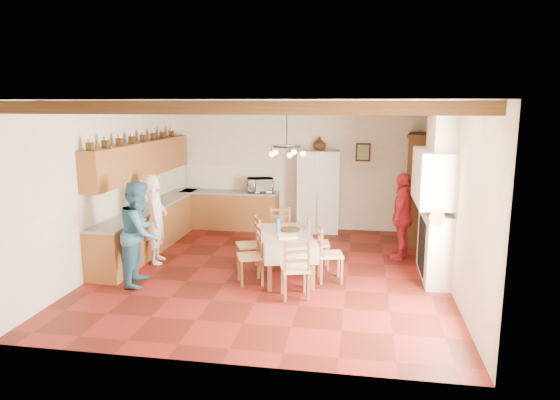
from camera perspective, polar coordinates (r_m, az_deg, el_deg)
The scene contains 31 objects.
floor at distance 9.01m, azimuth -0.95°, elevation -8.23°, with size 6.00×6.50×0.02m, color #4B140D.
ceiling at distance 8.50m, azimuth -1.02°, elevation 11.35°, with size 6.00×6.50×0.02m, color beige.
wall_back at distance 11.81m, azimuth 1.87°, elevation 3.92°, with size 6.00×0.02×3.00m, color beige.
wall_front at distance 5.53m, azimuth -7.09°, elevation -4.41°, with size 6.00×0.02×3.00m, color beige.
wall_left at distance 9.63m, azimuth -18.89°, elevation 1.70°, with size 0.02×6.50×3.00m, color beige.
wall_right at distance 8.62m, azimuth 19.12°, elevation 0.65°, with size 0.02×6.50×3.00m, color beige.
ceiling_beams at distance 8.50m, azimuth -1.01°, elevation 10.68°, with size 6.00×6.30×0.16m, color #33190D, non-canonical shape.
lower_cabinets_left at distance 10.63m, azimuth -14.40°, elevation -3.10°, with size 0.60×4.30×0.86m, color brown.
lower_cabinets_back at distance 12.00m, azimuth -5.72°, elevation -1.20°, with size 2.30×0.60×0.86m, color brown.
countertop_left at distance 10.53m, azimuth -14.52°, elevation -0.73°, with size 0.62×4.30×0.04m, color gray.
countertop_back at distance 11.91m, azimuth -5.76°, elevation 0.91°, with size 2.34×0.62×0.04m, color gray.
backsplash_left at distance 10.59m, azimuth -16.01°, elevation 1.03°, with size 0.03×4.30×0.60m, color #F2E6CF.
backsplash_back at distance 12.13m, azimuth -5.44°, elevation 2.64°, with size 2.30×0.03×0.60m, color #F2E6CF.
upper_cabinets at distance 10.43m, azimuth -15.41°, elevation 4.52°, with size 0.35×4.20×0.70m, color brown.
fireplace at distance 8.78m, azimuth 17.00°, elevation 0.30°, with size 0.56×1.60×2.80m, color #ECE2C4, non-canonical shape.
wall_picture at distance 11.65m, azimuth 9.48°, elevation 5.41°, with size 0.34×0.03×0.42m, color black.
refrigerator at distance 11.67m, azimuth 4.43°, elevation 1.07°, with size 0.95×0.78×1.89m, color silver.
hutch at distance 11.03m, azimuth 15.60°, elevation 1.26°, with size 0.54×1.29×2.33m, color #321A11, non-canonical shape.
dining_table at distance 8.65m, azimuth 0.75°, elevation -4.47°, with size 1.25×1.83×0.73m.
chandelier at distance 8.36m, azimuth 0.78°, elevation 6.15°, with size 0.47×0.47×0.03m, color black.
chair_left_near at distance 8.33m, azimuth -3.45°, elevation -6.32°, with size 0.42×0.40×0.96m, color brown, non-canonical shape.
chair_left_far at distance 8.98m, azimuth -3.63°, elevation -5.03°, with size 0.42×0.40×0.96m, color brown, non-canonical shape.
chair_right_near at distance 8.46m, azimuth 5.78°, elevation -6.09°, with size 0.42×0.40×0.96m, color brown, non-canonical shape.
chair_right_far at distance 9.09m, azimuth 4.36°, elevation -4.85°, with size 0.42×0.40×0.96m, color brown, non-canonical shape.
chair_end_near at distance 7.72m, azimuth 1.75°, elevation -7.73°, with size 0.42×0.40×0.96m, color brown, non-canonical shape.
chair_end_far at distance 9.70m, azimuth 0.09°, elevation -3.79°, with size 0.42×0.40×0.96m, color brown, non-canonical shape.
person_man at distance 9.58m, azimuth -13.99°, elevation -2.08°, with size 0.61×0.40×1.69m, color white.
person_woman_blue at distance 8.54m, azimuth -15.68°, elevation -3.61°, with size 0.84×0.66×1.73m, color teal.
person_woman_red at distance 9.78m, azimuth 13.80°, elevation -1.82°, with size 0.98×0.41×1.68m, color #A41E27.
microwave at distance 11.71m, azimuth -2.27°, elevation 1.71°, with size 0.60×0.40×0.33m, color silver.
fridge_vase at distance 11.53m, azimuth 4.55°, elevation 6.47°, with size 0.30×0.30×0.31m, color #321A11.
Camera 1 is at (1.54, -8.36, 2.97)m, focal length 32.00 mm.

